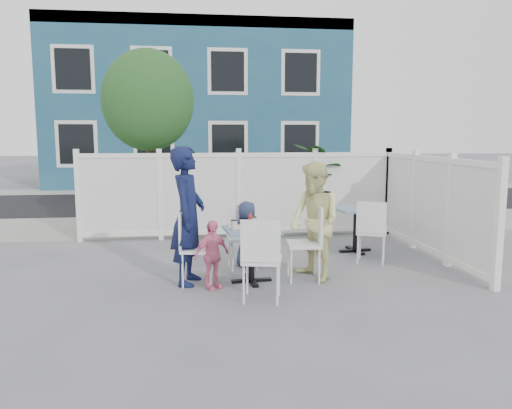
{
  "coord_description": "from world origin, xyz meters",
  "views": [
    {
      "loc": [
        -0.73,
        -6.82,
        1.95
      ],
      "look_at": [
        0.12,
        -0.05,
        0.98
      ],
      "focal_mm": 35.0,
      "sensor_mm": 36.0,
      "label": 1
    }
  ],
  "objects": [
    {
      "name": "chair_near",
      "position": [
        0.03,
        -1.27,
        0.58
      ],
      "size": [
        0.53,
        0.52,
        0.99
      ],
      "rotation": [
        0.0,
        0.0,
        -0.22
      ],
      "color": "white",
      "rests_on": "ground"
    },
    {
      "name": "coffee_cup_b",
      "position": [
        0.06,
        -0.25,
        0.78
      ],
      "size": [
        0.07,
        0.07,
        0.11
      ],
      "primitive_type": "cylinder",
      "color": "beige",
      "rests_on": "main_table"
    },
    {
      "name": "pepper_shaker",
      "position": [
        -0.02,
        -0.17,
        0.76
      ],
      "size": [
        0.03,
        0.03,
        0.07
      ],
      "primitive_type": "cylinder",
      "color": "black",
      "rests_on": "main_table"
    },
    {
      "name": "toddler",
      "position": [
        -0.52,
        -0.68,
        0.44
      ],
      "size": [
        0.55,
        0.47,
        0.88
      ],
      "primitive_type": "imported",
      "rotation": [
        0.0,
        0.0,
        0.6
      ],
      "color": "pink",
      "rests_on": "ground"
    },
    {
      "name": "ground",
      "position": [
        0.0,
        0.0,
        0.0
      ],
      "size": [
        80.0,
        80.0,
        0.0
      ],
      "primitive_type": "plane",
      "color": "slate"
    },
    {
      "name": "near_sidewalk",
      "position": [
        0.0,
        3.8,
        0.01
      ],
      "size": [
        24.0,
        2.6,
        0.01
      ],
      "primitive_type": "cube",
      "color": "gray",
      "rests_on": "ground"
    },
    {
      "name": "chair_left",
      "position": [
        -0.76,
        -0.46,
        0.56
      ],
      "size": [
        0.5,
        0.51,
        0.97
      ],
      "rotation": [
        0.0,
        0.0,
        -1.76
      ],
      "color": "white",
      "rests_on": "ground"
    },
    {
      "name": "utility_cabinet",
      "position": [
        -2.75,
        4.0,
        0.66
      ],
      "size": [
        0.76,
        0.58,
        1.33
      ],
      "primitive_type": "cube",
      "rotation": [
        0.0,
        0.0,
        0.1
      ],
      "color": "yellow",
      "rests_on": "ground"
    },
    {
      "name": "ketchup_bottle",
      "position": [
        0.0,
        -0.4,
        0.8
      ],
      "size": [
        0.05,
        0.05,
        0.16
      ],
      "primitive_type": "cylinder",
      "color": "#AF2616",
      "rests_on": "main_table"
    },
    {
      "name": "main_table",
      "position": [
        0.01,
        -0.45,
        0.56
      ],
      "size": [
        0.74,
        0.74,
        0.72
      ],
      "rotation": [
        0.0,
        0.0,
        0.09
      ],
      "color": "#445979",
      "rests_on": "ground"
    },
    {
      "name": "street",
      "position": [
        0.0,
        7.5,
        0.0
      ],
      "size": [
        24.0,
        5.0,
        0.01
      ],
      "primitive_type": "cube",
      "color": "black",
      "rests_on": "ground"
    },
    {
      "name": "building",
      "position": [
        -0.5,
        14.0,
        3.0
      ],
      "size": [
        11.0,
        6.0,
        6.0
      ],
      "color": "navy",
      "rests_on": "ground"
    },
    {
      "name": "plate_side",
      "position": [
        -0.19,
        -0.37,
        0.73
      ],
      "size": [
        0.21,
        0.21,
        0.01
      ],
      "primitive_type": "cylinder",
      "color": "white",
      "rests_on": "main_table"
    },
    {
      "name": "chair_right",
      "position": [
        0.8,
        -0.45,
        0.58
      ],
      "size": [
        0.48,
        0.49,
        1.0
      ],
      "rotation": [
        0.0,
        0.0,
        1.48
      ],
      "color": "white",
      "rests_on": "ground"
    },
    {
      "name": "chair_spare",
      "position": [
        1.91,
        0.27,
        0.56
      ],
      "size": [
        0.57,
        0.56,
        0.95
      ],
      "rotation": [
        0.0,
        0.0,
        -0.42
      ],
      "color": "white",
      "rests_on": "ground"
    },
    {
      "name": "potted_shrub_b",
      "position": [
        1.89,
        3.0,
        0.88
      ],
      "size": [
        1.79,
        1.93,
        1.75
      ],
      "primitive_type": "imported",
      "rotation": [
        0.0,
        0.0,
        5.03
      ],
      "color": "#19401D",
      "rests_on": "ground"
    },
    {
      "name": "far_sidewalk",
      "position": [
        0.0,
        10.6,
        0.01
      ],
      "size": [
        24.0,
        1.6,
        0.01
      ],
      "primitive_type": "cube",
      "color": "gray",
      "rests_on": "ground"
    },
    {
      "name": "fence_back",
      "position": [
        0.1,
        2.4,
        0.78
      ],
      "size": [
        5.86,
        0.08,
        1.6
      ],
      "color": "white",
      "rests_on": "ground"
    },
    {
      "name": "chair_back",
      "position": [
        -0.04,
        0.34,
        0.53
      ],
      "size": [
        0.45,
        0.43,
        0.92
      ],
      "rotation": [
        0.0,
        0.0,
        3.22
      ],
      "color": "white",
      "rests_on": "ground"
    },
    {
      "name": "boy",
      "position": [
        0.04,
        0.36,
        0.49
      ],
      "size": [
        0.55,
        0.44,
        0.97
      ],
      "primitive_type": "imported",
      "rotation": [
        0.0,
        0.0,
        3.44
      ],
      "color": "navy",
      "rests_on": "ground"
    },
    {
      "name": "coffee_cup_a",
      "position": [
        -0.22,
        -0.5,
        0.78
      ],
      "size": [
        0.08,
        0.08,
        0.12
      ],
      "primitive_type": "cylinder",
      "color": "beige",
      "rests_on": "main_table"
    },
    {
      "name": "potted_shrub_a",
      "position": [
        -0.16,
        3.1,
        0.81
      ],
      "size": [
        1.13,
        1.13,
        1.62
      ],
      "primitive_type": "imported",
      "rotation": [
        0.0,
        0.0,
        4.42
      ],
      "color": "#19401D",
      "rests_on": "ground"
    },
    {
      "name": "woman",
      "position": [
        0.86,
        -0.43,
        0.79
      ],
      "size": [
        0.86,
        0.95,
        1.59
      ],
      "primitive_type": "imported",
      "rotation": [
        0.0,
        0.0,
        -1.16
      ],
      "color": "#D7D949",
      "rests_on": "ground"
    },
    {
      "name": "tree",
      "position": [
        -1.6,
        3.3,
        2.59
      ],
      "size": [
        1.8,
        1.62,
        3.59
      ],
      "color": "#382316",
      "rests_on": "ground"
    },
    {
      "name": "fence_right",
      "position": [
        3.0,
        0.6,
        0.78
      ],
      "size": [
        0.08,
        3.66,
        1.6
      ],
      "rotation": [
        0.0,
        0.0,
        1.57
      ],
      "color": "white",
      "rests_on": "ground"
    },
    {
      "name": "salad_bowl",
      "position": [
        0.23,
        -0.43,
        0.75
      ],
      "size": [
        0.22,
        0.22,
        0.05
      ],
      "primitive_type": "imported",
      "color": "white",
      "rests_on": "main_table"
    },
    {
      "name": "salt_shaker",
      "position": [
        -0.08,
        -0.21,
        0.75
      ],
      "size": [
        0.03,
        0.03,
        0.07
      ],
      "primitive_type": "cylinder",
      "color": "white",
      "rests_on": "main_table"
    },
    {
      "name": "man",
      "position": [
        -0.81,
        -0.4,
        0.9
      ],
      "size": [
        0.57,
        0.74,
        1.79
      ],
      "primitive_type": "imported",
      "rotation": [
        0.0,
        0.0,
        1.34
      ],
      "color": "#10173C",
      "rests_on": "ground"
    },
    {
      "name": "plate_main",
      "position": [
        0.02,
        -0.61,
        0.73
      ],
      "size": [
        0.23,
        0.23,
        0.01
      ],
      "primitive_type": "cylinder",
      "color": "white",
      "rests_on": "main_table"
    },
    {
      "name": "spare_table",
      "position": [
        1.92,
        1.03,
        0.57
      ],
      "size": [
        0.8,
        0.8,
        0.74
      ],
      "rotation": [
        0.0,
        0.0,
        0.16
      ],
      "color": "#445979",
      "rests_on": "ground"
    }
  ]
}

